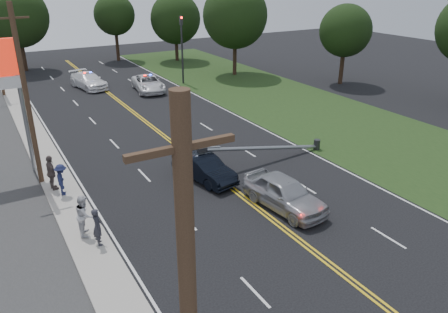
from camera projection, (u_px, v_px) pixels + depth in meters
ground at (298, 239)px, 20.05m from camera, size 120.00×120.00×0.00m
sidewalk at (63, 193)px, 24.11m from camera, size 1.80×70.00×0.12m
grass_verge at (352, 128)px, 34.22m from camera, size 12.00×80.00×0.01m
centerline_yellow at (199, 163)px, 28.00m from camera, size 0.36×80.00×0.00m
traffic_signal at (182, 44)px, 46.09m from camera, size 0.28×0.41×7.05m
fallen_streetlight at (271, 147)px, 27.98m from camera, size 9.36×0.44×1.91m
utility_pole_mid at (27, 98)px, 23.36m from camera, size 1.60×0.28×10.00m
tree_6 at (17, 16)px, 51.27m from camera, size 7.26×7.26×10.05m
tree_7 at (114, 15)px, 57.52m from camera, size 5.33×5.33×8.67m
tree_8 at (175, 19)px, 57.64m from camera, size 6.59×6.59×8.82m
tree_9 at (235, 16)px, 49.15m from camera, size 7.32×7.32×10.33m
tree_13 at (346, 31)px, 45.42m from camera, size 5.41×5.41×8.31m
crashed_sedan at (204, 168)px, 25.50m from camera, size 2.39×4.72×1.48m
waiting_sedan at (284, 193)px, 22.41m from camera, size 2.55×5.20×1.71m
emergency_a at (148, 83)px, 44.37m from camera, size 3.37×5.95×1.57m
emergency_b at (89, 81)px, 45.47m from camera, size 3.26×5.85×1.60m
bystander_a at (97, 227)px, 19.18m from camera, size 0.45×0.66×1.77m
bystander_b at (84, 215)px, 19.90m from camera, size 1.00×1.14×1.97m
bystander_c at (62, 180)px, 23.51m from camera, size 0.83×1.23×1.75m
bystander_d at (51, 173)px, 23.99m from camera, size 0.65×1.24×2.02m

